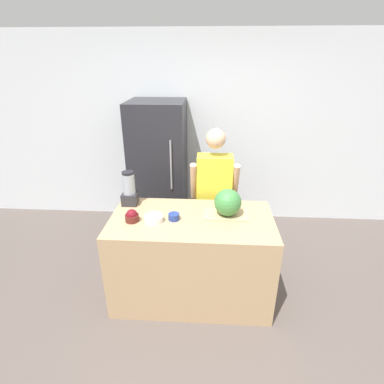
{
  "coord_description": "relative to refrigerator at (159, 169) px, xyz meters",
  "views": [
    {
      "loc": [
        0.15,
        -2.03,
        2.27
      ],
      "look_at": [
        0.0,
        0.45,
        1.14
      ],
      "focal_mm": 28.0,
      "sensor_mm": 36.0,
      "label": 1
    }
  ],
  "objects": [
    {
      "name": "ground_plane",
      "position": [
        0.52,
        -1.74,
        -0.89
      ],
      "size": [
        14.0,
        14.0,
        0.0
      ],
      "primitive_type": "plane",
      "color": "#564C47"
    },
    {
      "name": "wall_back",
      "position": [
        0.52,
        0.4,
        0.41
      ],
      "size": [
        8.0,
        0.06,
        2.6
      ],
      "color": "silver",
      "rests_on": "ground_plane"
    },
    {
      "name": "counter_island",
      "position": [
        0.52,
        -1.34,
        -0.44
      ],
      "size": [
        1.53,
        0.81,
        0.89
      ],
      "color": "tan",
      "rests_on": "ground_plane"
    },
    {
      "name": "refrigerator",
      "position": [
        0.0,
        0.0,
        0.0
      ],
      "size": [
        0.71,
        0.72,
        1.77
      ],
      "color": "#232328",
      "rests_on": "ground_plane"
    },
    {
      "name": "person",
      "position": [
        0.73,
        -0.73,
        -0.07
      ],
      "size": [
        0.52,
        0.26,
        1.6
      ],
      "color": "#333338",
      "rests_on": "ground_plane"
    },
    {
      "name": "cutting_board",
      "position": [
        0.84,
        -1.26,
        0.01
      ],
      "size": [
        0.42,
        0.24,
        0.01
      ],
      "color": "tan",
      "rests_on": "counter_island"
    },
    {
      "name": "watermelon",
      "position": [
        0.86,
        -1.27,
        0.15
      ],
      "size": [
        0.25,
        0.25,
        0.25
      ],
      "color": "#3D7F3D",
      "rests_on": "cutting_board"
    },
    {
      "name": "bowl_cherries",
      "position": [
        -0.02,
        -1.42,
        0.05
      ],
      "size": [
        0.13,
        0.13,
        0.12
      ],
      "color": "#511E19",
      "rests_on": "counter_island"
    },
    {
      "name": "bowl_cream",
      "position": [
        0.18,
        -1.41,
        0.04
      ],
      "size": [
        0.17,
        0.17,
        0.1
      ],
      "color": "white",
      "rests_on": "counter_island"
    },
    {
      "name": "bowl_small_blue",
      "position": [
        0.36,
        -1.37,
        0.04
      ],
      "size": [
        0.1,
        0.1,
        0.06
      ],
      "color": "navy",
      "rests_on": "counter_island"
    },
    {
      "name": "blender",
      "position": [
        -0.12,
        -1.08,
        0.16
      ],
      "size": [
        0.15,
        0.15,
        0.35
      ],
      "color": "#28282D",
      "rests_on": "counter_island"
    }
  ]
}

